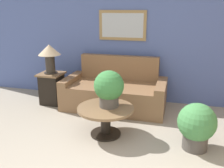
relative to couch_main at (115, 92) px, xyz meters
The scene contains 7 objects.
wall_back 1.24m from the couch_main, 50.31° to the left, with size 7.91×0.09×2.60m.
couch_main is the anchor object (origin of this frame).
coffee_table 1.16m from the couch_main, 82.60° to the right, with size 0.87×0.87×0.46m.
side_table 1.32m from the couch_main, behind, with size 0.47×0.47×0.64m.
table_lamp 1.51m from the couch_main, behind, with size 0.44×0.44×0.58m.
potted_plant_on_table 1.20m from the couch_main, 80.23° to the right, with size 0.46×0.46×0.56m.
potted_plant_floor 1.91m from the couch_main, 39.33° to the right, with size 0.53×0.53×0.67m.
Camera 1 is at (0.69, -1.81, 1.92)m, focal length 40.00 mm.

